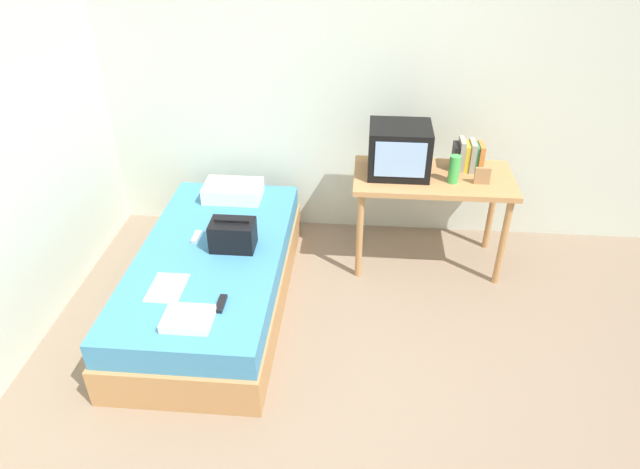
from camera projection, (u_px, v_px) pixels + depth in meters
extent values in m
plane|color=#84705B|center=(330.00, 396.00, 3.39)|extent=(8.00, 8.00, 0.00)
cube|color=silver|center=(350.00, 77.00, 4.36)|extent=(5.20, 0.10, 2.60)
cube|color=#B27F4C|center=(215.00, 287.00, 4.06)|extent=(1.00, 2.00, 0.27)
cube|color=teal|center=(212.00, 261.00, 3.94)|extent=(0.97, 1.94, 0.18)
cube|color=#B27F4C|center=(433.00, 178.00, 4.17)|extent=(1.16, 0.60, 0.04)
cylinder|color=#B27F4C|center=(360.00, 236.00, 4.21)|extent=(0.05, 0.05, 0.72)
cylinder|color=#B27F4C|center=(503.00, 242.00, 4.14)|extent=(0.05, 0.05, 0.72)
cylinder|color=#B27F4C|center=(361.00, 204.00, 4.61)|extent=(0.05, 0.05, 0.72)
cylinder|color=#B27F4C|center=(492.00, 209.00, 4.54)|extent=(0.05, 0.05, 0.72)
cube|color=black|center=(399.00, 150.00, 4.11)|extent=(0.44, 0.38, 0.36)
cube|color=#8CB2E0|center=(400.00, 160.00, 3.94)|extent=(0.35, 0.01, 0.26)
cylinder|color=green|center=(454.00, 169.00, 4.02)|extent=(0.08, 0.08, 0.20)
cube|color=black|center=(455.00, 157.00, 4.21)|extent=(0.04, 0.15, 0.19)
cube|color=gray|center=(461.00, 154.00, 4.19)|extent=(0.04, 0.16, 0.23)
cube|color=gold|center=(466.00, 156.00, 4.20)|extent=(0.04, 0.15, 0.20)
cube|color=gray|center=(472.00, 155.00, 4.19)|extent=(0.04, 0.17, 0.22)
cube|color=#337F47|center=(476.00, 157.00, 4.20)|extent=(0.02, 0.14, 0.19)
cube|color=#CC7233|center=(480.00, 157.00, 4.19)|extent=(0.04, 0.16, 0.20)
cube|color=#9E754C|center=(482.00, 176.00, 4.02)|extent=(0.11, 0.02, 0.12)
cube|color=silver|center=(233.00, 191.00, 4.48)|extent=(0.45, 0.29, 0.12)
cube|color=black|center=(233.00, 235.00, 3.87)|extent=(0.30, 0.20, 0.20)
cylinder|color=black|center=(231.00, 221.00, 3.81)|extent=(0.24, 0.02, 0.02)
cube|color=white|center=(167.00, 288.00, 3.54)|extent=(0.21, 0.29, 0.01)
cube|color=black|center=(221.00, 304.00, 3.40)|extent=(0.04, 0.16, 0.02)
cube|color=#B7B7BC|center=(196.00, 237.00, 4.02)|extent=(0.04, 0.14, 0.02)
cube|color=white|center=(188.00, 319.00, 3.26)|extent=(0.28, 0.22, 0.05)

